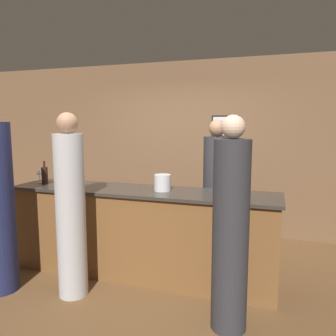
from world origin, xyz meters
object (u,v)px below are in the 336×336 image
at_px(guest_0, 231,232).
at_px(wine_bottle_0, 45,175).
at_px(ice_bucket, 162,183).
at_px(bartender, 216,196).
at_px(guest_1, 71,211).

bearing_deg(guest_0, wine_bottle_0, 164.32).
bearing_deg(ice_bucket, guest_0, -40.10).
height_order(bartender, guest_1, guest_1).
relative_size(wine_bottle_0, ice_bucket, 1.54).
bearing_deg(guest_1, ice_bucket, 40.46).
bearing_deg(guest_1, wine_bottle_0, 142.36).
bearing_deg(bartender, wine_bottle_0, 20.03).
xyz_separation_m(guest_0, guest_1, (-1.63, 0.07, 0.03)).
bearing_deg(wine_bottle_0, bartender, 20.03).
height_order(guest_0, ice_bucket, guest_0).
xyz_separation_m(bartender, guest_0, (0.37, -1.42, 0.01)).
bearing_deg(bartender, ice_bucket, 54.88).
bearing_deg(bartender, guest_1, 47.08).
distance_m(guest_0, guest_1, 1.63).
distance_m(bartender, ice_bucket, 0.90).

